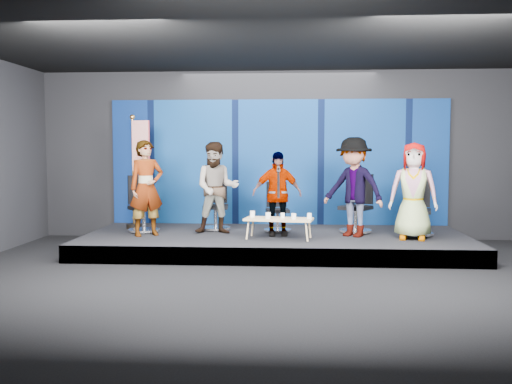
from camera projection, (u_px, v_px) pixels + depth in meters
The scene contains 21 objects.
ground at pixel (270, 281), 8.10m from camera, with size 10.00×10.00×0.00m, color black.
room_walls at pixel (270, 109), 7.92m from camera, with size 10.02×8.02×3.51m.
riser at pixel (276, 242), 10.57m from camera, with size 7.00×3.00×0.30m, color black.
backdrop at pixel (278, 162), 11.91m from camera, with size 7.00×0.08×2.60m, color #06174C.
chair_a at pixel (143, 213), 10.84m from camera, with size 0.84×0.84×1.07m.
panelist_a at pixel (147, 188), 10.32m from camera, with size 0.63×0.42×1.74m, color black.
chair_b at pixel (216, 212), 11.12m from camera, with size 0.64×0.64×1.05m.
panelist_b at pixel (217, 188), 10.59m from camera, with size 0.83×0.65×1.71m, color black.
chair_c at pixel (277, 215), 10.89m from camera, with size 0.60×0.60×0.94m.
panelist_c at pixel (277, 194), 10.36m from camera, with size 0.90×0.37×1.53m, color black.
chair_d at pixel (357, 213), 10.74m from camera, with size 0.86×0.86×1.10m.
panelist_d at pixel (354, 187), 10.22m from camera, with size 1.15×0.66×1.79m, color black.
chair_e at pixel (417, 217), 10.40m from camera, with size 0.70×0.70×1.04m.
panelist_e at pixel (413, 191), 9.91m from camera, with size 0.83×0.54×1.69m, color black.
coffee_table at pixel (279, 220), 9.99m from camera, with size 1.25×0.68×0.36m.
mug_a at pixel (252, 214), 10.19m from camera, with size 0.09×0.09×0.11m, color white.
mug_b at pixel (268, 215), 9.95m from camera, with size 0.09×0.09×0.11m, color white.
mug_c at pixel (283, 215), 10.03m from camera, with size 0.07×0.07×0.09m, color white.
mug_d at pixel (294, 216), 9.86m from camera, with size 0.08×0.08×0.10m, color white.
mug_e at pixel (309, 216), 9.93m from camera, with size 0.08×0.08×0.10m, color white.
flag_stand at pixel (138, 169), 11.20m from camera, with size 0.51×0.30×2.25m.
Camera 1 is at (0.33, -7.98, 1.87)m, focal length 40.00 mm.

